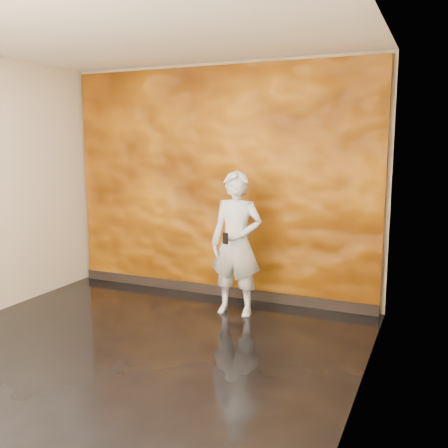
# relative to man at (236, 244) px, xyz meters

# --- Properties ---
(room) EXTENTS (4.02, 4.02, 2.81)m
(room) POSITION_rel_man_xyz_m (-0.48, -1.39, 0.61)
(room) COLOR black
(room) RESTS_ON ground
(feature_wall) EXTENTS (3.90, 0.06, 2.75)m
(feature_wall) POSITION_rel_man_xyz_m (-0.48, 0.57, 0.59)
(feature_wall) COLOR #C16F0C
(feature_wall) RESTS_ON ground
(baseboard) EXTENTS (3.90, 0.04, 0.12)m
(baseboard) POSITION_rel_man_xyz_m (-0.48, 0.53, -0.73)
(baseboard) COLOR black
(baseboard) RESTS_ON ground
(man) EXTENTS (0.59, 0.41, 1.57)m
(man) POSITION_rel_man_xyz_m (0.00, 0.00, 0.00)
(man) COLOR #A4A9B5
(man) RESTS_ON ground
(phone) EXTENTS (0.07, 0.03, 0.12)m
(phone) POSITION_rel_man_xyz_m (-0.01, -0.26, 0.10)
(phone) COLOR black
(phone) RESTS_ON man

